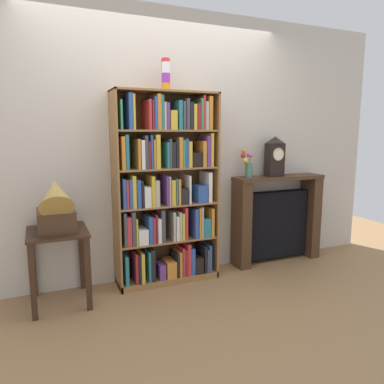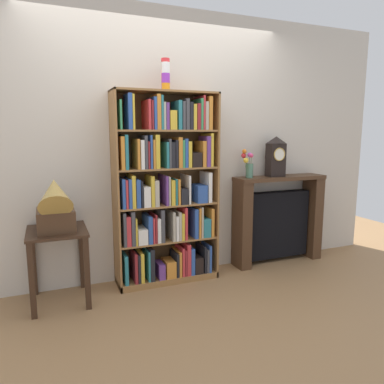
{
  "view_description": "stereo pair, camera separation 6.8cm",
  "coord_description": "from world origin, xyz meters",
  "px_view_note": "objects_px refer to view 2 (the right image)",
  "views": [
    {
      "loc": [
        -1.12,
        -3.11,
        1.45
      ],
      "look_at": [
        0.27,
        0.13,
        0.87
      ],
      "focal_mm": 33.88,
      "sensor_mm": 36.0,
      "label": 1
    },
    {
      "loc": [
        -1.05,
        -3.13,
        1.45
      ],
      "look_at": [
        0.27,
        0.13,
        0.87
      ],
      "focal_mm": 33.88,
      "sensor_mm": 36.0,
      "label": 2
    }
  ],
  "objects_px": {
    "bookshelf": "(167,194)",
    "flower_vase": "(248,165)",
    "cup_stack": "(166,75)",
    "mantel_clock": "(276,156)",
    "side_table_left": "(58,248)",
    "fireplace_mantel": "(277,220)",
    "gramophone": "(55,206)"
  },
  "relations": [
    {
      "from": "bookshelf",
      "to": "side_table_left",
      "type": "bearing_deg",
      "value": -174.63
    },
    {
      "from": "fireplace_mantel",
      "to": "side_table_left",
      "type": "bearing_deg",
      "value": -176.29
    },
    {
      "from": "bookshelf",
      "to": "mantel_clock",
      "type": "bearing_deg",
      "value": 1.47
    },
    {
      "from": "bookshelf",
      "to": "side_table_left",
      "type": "xyz_separation_m",
      "value": [
        -1.0,
        -0.09,
        -0.39
      ]
    },
    {
      "from": "mantel_clock",
      "to": "flower_vase",
      "type": "height_order",
      "value": "mantel_clock"
    },
    {
      "from": "fireplace_mantel",
      "to": "flower_vase",
      "type": "relative_size",
      "value": 3.51
    },
    {
      "from": "bookshelf",
      "to": "flower_vase",
      "type": "xyz_separation_m",
      "value": [
        0.92,
        0.04,
        0.24
      ]
    },
    {
      "from": "side_table_left",
      "to": "flower_vase",
      "type": "relative_size",
      "value": 2.13
    },
    {
      "from": "bookshelf",
      "to": "flower_vase",
      "type": "relative_size",
      "value": 6.07
    },
    {
      "from": "bookshelf",
      "to": "flower_vase",
      "type": "height_order",
      "value": "bookshelf"
    },
    {
      "from": "fireplace_mantel",
      "to": "mantel_clock",
      "type": "relative_size",
      "value": 2.44
    },
    {
      "from": "bookshelf",
      "to": "cup_stack",
      "type": "distance_m",
      "value": 1.1
    },
    {
      "from": "fireplace_mantel",
      "to": "flower_vase",
      "type": "xyz_separation_m",
      "value": [
        -0.4,
        -0.02,
        0.63
      ]
    },
    {
      "from": "gramophone",
      "to": "side_table_left",
      "type": "bearing_deg",
      "value": 90.0
    },
    {
      "from": "fireplace_mantel",
      "to": "gramophone",
      "type": "bearing_deg",
      "value": -174.84
    },
    {
      "from": "cup_stack",
      "to": "fireplace_mantel",
      "type": "relative_size",
      "value": 0.27
    },
    {
      "from": "fireplace_mantel",
      "to": "flower_vase",
      "type": "bearing_deg",
      "value": -177.44
    },
    {
      "from": "bookshelf",
      "to": "mantel_clock",
      "type": "distance_m",
      "value": 1.3
    },
    {
      "from": "side_table_left",
      "to": "flower_vase",
      "type": "xyz_separation_m",
      "value": [
        1.92,
        0.13,
        0.63
      ]
    },
    {
      "from": "gramophone",
      "to": "cup_stack",
      "type": "bearing_deg",
      "value": 7.95
    },
    {
      "from": "cup_stack",
      "to": "side_table_left",
      "type": "bearing_deg",
      "value": -175.38
    },
    {
      "from": "side_table_left",
      "to": "fireplace_mantel",
      "type": "relative_size",
      "value": 0.61
    },
    {
      "from": "cup_stack",
      "to": "side_table_left",
      "type": "distance_m",
      "value": 1.79
    },
    {
      "from": "cup_stack",
      "to": "flower_vase",
      "type": "bearing_deg",
      "value": 3.21
    },
    {
      "from": "bookshelf",
      "to": "fireplace_mantel",
      "type": "bearing_deg",
      "value": 2.44
    },
    {
      "from": "gramophone",
      "to": "mantel_clock",
      "type": "bearing_deg",
      "value": 4.7
    },
    {
      "from": "cup_stack",
      "to": "flower_vase",
      "type": "distance_m",
      "value": 1.25
    },
    {
      "from": "bookshelf",
      "to": "gramophone",
      "type": "relative_size",
      "value": 3.44
    },
    {
      "from": "gramophone",
      "to": "fireplace_mantel",
      "type": "relative_size",
      "value": 0.5
    },
    {
      "from": "mantel_clock",
      "to": "flower_vase",
      "type": "distance_m",
      "value": 0.35
    },
    {
      "from": "gramophone",
      "to": "fireplace_mantel",
      "type": "distance_m",
      "value": 2.36
    },
    {
      "from": "mantel_clock",
      "to": "flower_vase",
      "type": "xyz_separation_m",
      "value": [
        -0.34,
        0.01,
        -0.08
      ]
    }
  ]
}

